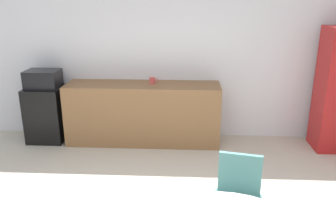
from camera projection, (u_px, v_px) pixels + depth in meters
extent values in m
cube|color=silver|center=(162.00, 53.00, 5.34)|extent=(6.00, 0.10, 2.60)
cube|color=brown|center=(143.00, 113.00, 5.29)|extent=(2.27, 0.60, 0.90)
cube|color=black|center=(47.00, 114.00, 5.38)|extent=(0.54, 0.54, 0.83)
cube|color=black|center=(43.00, 79.00, 5.21)|extent=(0.48, 0.38, 0.26)
cylinder|color=silver|center=(254.00, 220.00, 3.17)|extent=(0.02, 0.02, 0.42)
cylinder|color=silver|center=(219.00, 214.00, 3.25)|extent=(0.02, 0.02, 0.42)
cube|color=teal|center=(237.00, 205.00, 3.00)|extent=(0.50, 0.50, 0.03)
cube|color=teal|center=(240.00, 173.00, 3.11)|extent=(0.38, 0.12, 0.38)
cylinder|color=#D84C4C|center=(152.00, 80.00, 5.18)|extent=(0.08, 0.08, 0.09)
torus|color=#D84C4C|center=(156.00, 80.00, 5.18)|extent=(0.06, 0.01, 0.06)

